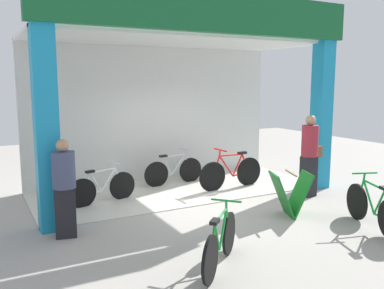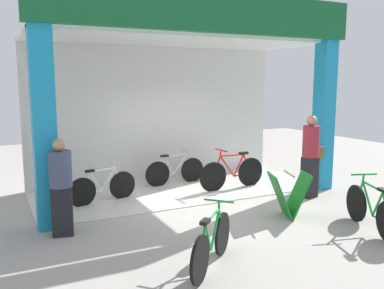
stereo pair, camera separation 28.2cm
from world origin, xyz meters
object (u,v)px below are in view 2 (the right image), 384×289
bicycle_inside_1 (103,187)px  pedestrian_2 (61,186)px  bicycle_inside_0 (175,171)px  pedestrian_1 (311,155)px  sandwich_board_sign (289,195)px  bicycle_parked_0 (212,243)px  bicycle_inside_2 (232,173)px  bicycle_parked_1 (371,210)px

bicycle_inside_1 → pedestrian_2: size_ratio=0.93×
bicycle_inside_0 → pedestrian_2: 3.78m
pedestrian_1 → sandwich_board_sign: bearing=-146.0°
bicycle_parked_0 → bicycle_inside_0: bearing=72.2°
bicycle_inside_2 → pedestrian_2: pedestrian_2 is taller
bicycle_inside_0 → pedestrian_1: bearing=-46.7°
bicycle_inside_1 → bicycle_parked_0: size_ratio=1.25×
pedestrian_2 → pedestrian_1: bearing=-0.4°
bicycle_inside_2 → bicycle_parked_1: bicycle_inside_2 is taller
bicycle_inside_0 → bicycle_parked_0: (-1.41, -4.38, 0.00)m
sandwich_board_sign → pedestrian_2: bearing=167.2°
pedestrian_1 → bicycle_inside_1: bearing=159.4°
bicycle_inside_0 → bicycle_parked_0: 4.60m
bicycle_parked_0 → pedestrian_1: pedestrian_1 is taller
bicycle_parked_1 → pedestrian_2: size_ratio=0.99×
pedestrian_2 → sandwich_board_sign: bearing=-12.8°
bicycle_inside_1 → pedestrian_1: (4.11, -1.55, 0.59)m
bicycle_inside_1 → bicycle_inside_2: 3.00m
bicycle_inside_2 → sandwich_board_sign: 2.19m
pedestrian_1 → pedestrian_2: size_ratio=1.11×
bicycle_inside_1 → bicycle_inside_2: bearing=-4.2°
bicycle_parked_0 → bicycle_inside_2: bearing=54.5°
bicycle_inside_1 → sandwich_board_sign: 3.73m
sandwich_board_sign → pedestrian_1: bearing=34.0°
bicycle_inside_0 → bicycle_parked_1: (1.65, -4.34, 0.02)m
bicycle_inside_0 → bicycle_parked_0: size_ratio=1.32×
bicycle_inside_1 → pedestrian_1: bearing=-20.6°
bicycle_inside_0 → bicycle_inside_1: bicycle_inside_0 is taller
bicycle_parked_1 → pedestrian_1: size_ratio=0.89×
bicycle_inside_2 → bicycle_parked_0: size_ratio=1.48×
bicycle_inside_0 → bicycle_inside_2: bicycle_inside_2 is taller
sandwich_board_sign → pedestrian_2: size_ratio=0.53×
bicycle_inside_1 → pedestrian_1: 4.43m
bicycle_inside_2 → bicycle_parked_1: bearing=-79.7°
bicycle_inside_0 → sandwich_board_sign: bearing=-74.2°
bicycle_inside_1 → sandwich_board_sign: (2.85, -2.40, 0.08)m
bicycle_inside_0 → sandwich_board_sign: (0.89, -3.14, 0.07)m
sandwich_board_sign → pedestrian_2: 4.01m
bicycle_inside_0 → bicycle_parked_1: bearing=-69.2°
bicycle_parked_1 → bicycle_inside_0: bearing=110.8°
bicycle_inside_0 → pedestrian_1: size_ratio=0.88×
bicycle_inside_1 → bicycle_inside_2: size_ratio=0.85×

